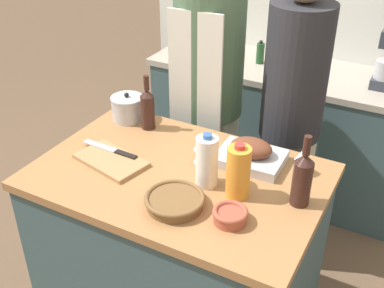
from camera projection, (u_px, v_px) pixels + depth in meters
The scene contains 20 objects.
kitchen_island at pixel (180, 254), 2.30m from camera, with size 1.23×0.82×0.94m.
back_counter at pixel (280, 129), 3.39m from camera, with size 1.80×0.60×0.91m.
back_wall at pixel (308, 0), 3.23m from camera, with size 2.30×0.10×2.55m.
roasting_pan at pixel (251, 154), 2.11m from camera, with size 0.30×0.23×0.12m.
wicker_basket at pixel (175, 201), 1.85m from camera, with size 0.24×0.24×0.05m.
cutting_board at pixel (111, 160), 2.13m from camera, with size 0.35×0.25×0.02m.
stock_pot at pixel (128, 108), 2.45m from camera, with size 0.17×0.17×0.15m.
mixing_bowl at pixel (230, 215), 1.77m from camera, with size 0.13×0.13×0.05m.
juice_jug at pixel (238, 172), 1.87m from camera, with size 0.10×0.10×0.23m.
milk_jug at pixel (207, 161), 1.94m from camera, with size 0.09×0.09×0.24m.
wine_bottle_green at pixel (302, 178), 1.82m from camera, with size 0.08×0.08×0.30m.
wine_bottle_dark at pixel (148, 108), 2.35m from camera, with size 0.07×0.07×0.28m.
wine_glass_left at pixel (201, 145), 2.09m from camera, with size 0.06×0.06×0.12m.
wine_glass_right at pixel (303, 156), 2.02m from camera, with size 0.06×0.06×0.12m.
knife_chef at pixel (112, 150), 2.19m from camera, with size 0.29×0.04×0.01m.
condiment_bottle_tall at pixel (260, 53), 3.19m from camera, with size 0.05×0.05×0.15m.
condiment_bottle_short at pixel (299, 54), 3.13m from camera, with size 0.05×0.05×0.19m.
condiment_bottle_extra at pixel (197, 44), 3.34m from camera, with size 0.05×0.05×0.16m.
person_cook_aproned at pixel (208, 90), 2.66m from camera, with size 0.38×0.38×1.79m.
person_cook_guest at pixel (292, 111), 2.50m from camera, with size 0.32×0.32×1.73m.
Camera 1 is at (0.86, -1.47, 2.11)m, focal length 45.00 mm.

